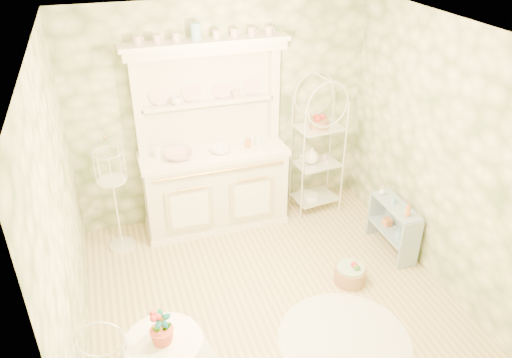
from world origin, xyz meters
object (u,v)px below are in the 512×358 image
object	(u,v)px
birdcage_stand	(114,194)
floor_basket	(350,272)
kitchen_dresser	(213,141)
side_shelf	(393,227)
bakers_rack	(317,150)

from	to	relation	value
birdcage_stand	floor_basket	distance (m)	2.74
kitchen_dresser	side_shelf	distance (m)	2.31
bakers_rack	side_shelf	bearing A→B (deg)	-74.78
birdcage_stand	bakers_rack	bearing A→B (deg)	2.84
kitchen_dresser	bakers_rack	world-z (taller)	kitchen_dresser
kitchen_dresser	birdcage_stand	xyz separation A→B (m)	(-1.19, -0.16, -0.41)
bakers_rack	side_shelf	xyz separation A→B (m)	(0.48, -1.13, -0.52)
kitchen_dresser	birdcage_stand	distance (m)	1.27
birdcage_stand	floor_basket	bearing A→B (deg)	-31.11
side_shelf	floor_basket	distance (m)	0.83
bakers_rack	birdcage_stand	world-z (taller)	bakers_rack
bakers_rack	kitchen_dresser	bearing A→B (deg)	170.85
bakers_rack	floor_basket	xyz separation A→B (m)	(-0.24, -1.51, -0.72)
kitchen_dresser	bakers_rack	size ratio (longest dim) A/B	1.36
side_shelf	birdcage_stand	world-z (taller)	birdcage_stand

